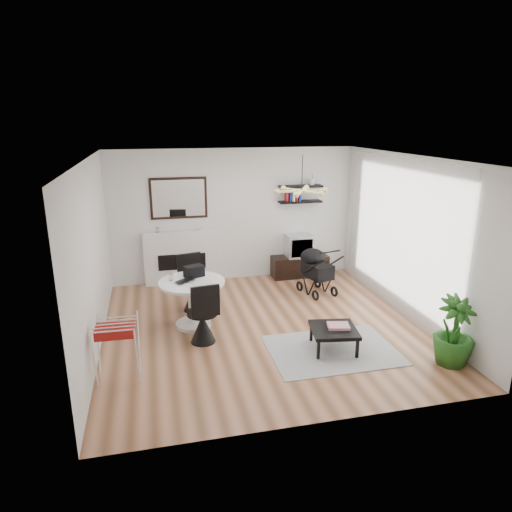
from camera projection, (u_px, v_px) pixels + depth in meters
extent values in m
plane|color=brown|center=(263.00, 327.00, 7.39)|extent=(5.00, 5.00, 0.00)
plane|color=white|center=(264.00, 158.00, 6.62)|extent=(5.00, 5.00, 0.00)
plane|color=white|center=(234.00, 215.00, 9.34)|extent=(5.00, 0.00, 5.00)
plane|color=white|center=(92.00, 258.00, 6.46)|extent=(0.00, 5.00, 5.00)
plane|color=white|center=(409.00, 238.00, 7.55)|extent=(0.00, 5.00, 5.00)
cube|color=white|center=(398.00, 236.00, 7.71)|extent=(0.04, 3.60, 2.60)
cube|color=white|center=(182.00, 257.00, 9.25)|extent=(1.50, 0.15, 1.10)
cube|color=black|center=(182.00, 261.00, 9.22)|extent=(0.95, 0.06, 0.32)
cube|color=black|center=(179.00, 198.00, 8.97)|extent=(1.12, 0.03, 0.82)
cube|color=white|center=(179.00, 198.00, 8.95)|extent=(1.02, 0.01, 0.72)
cube|color=black|center=(300.00, 202.00, 9.44)|extent=(0.90, 0.25, 0.04)
cube|color=black|center=(301.00, 186.00, 9.35)|extent=(0.90, 0.25, 0.04)
cube|color=black|center=(300.00, 266.00, 9.76)|extent=(1.20, 0.42, 0.45)
cube|color=silver|center=(299.00, 245.00, 9.62)|extent=(0.54, 0.47, 0.47)
cube|color=black|center=(302.00, 248.00, 9.40)|extent=(0.46, 0.01, 0.37)
cylinder|color=white|center=(194.00, 324.00, 7.45)|extent=(0.57, 0.57, 0.06)
cylinder|color=white|center=(193.00, 303.00, 7.34)|extent=(0.14, 0.14, 0.67)
cylinder|color=white|center=(192.00, 282.00, 7.24)|extent=(1.06, 1.06, 0.04)
imported|color=black|center=(188.00, 281.00, 7.18)|extent=(0.43, 0.41, 0.03)
cube|color=black|center=(194.00, 271.00, 7.42)|extent=(0.35, 0.29, 0.18)
cube|color=white|center=(202.00, 282.00, 7.17)|extent=(0.37, 0.34, 0.01)
cylinder|color=white|center=(171.00, 277.00, 7.27)|extent=(0.07, 0.07, 0.11)
cylinder|color=black|center=(194.00, 284.00, 7.94)|extent=(0.47, 0.47, 0.05)
cone|color=black|center=(194.00, 298.00, 8.01)|extent=(0.39, 0.39, 0.45)
cube|color=black|center=(189.00, 266.00, 8.04)|extent=(0.43, 0.14, 0.48)
cylinder|color=black|center=(202.00, 313.00, 6.79)|extent=(0.46, 0.46, 0.05)
cone|color=black|center=(203.00, 328.00, 6.86)|extent=(0.38, 0.38, 0.44)
cube|color=black|center=(205.00, 301.00, 6.52)|extent=(0.42, 0.10, 0.47)
cube|color=maroon|center=(115.00, 329.00, 5.68)|extent=(0.48, 0.29, 0.13)
cube|color=black|center=(317.00, 270.00, 8.71)|extent=(0.53, 0.67, 0.27)
ellipsoid|color=black|center=(313.00, 257.00, 8.80)|extent=(0.47, 0.47, 0.33)
cylinder|color=black|center=(330.00, 252.00, 8.27)|extent=(0.42, 0.14, 0.03)
torus|color=black|center=(300.00, 286.00, 8.96)|extent=(0.10, 0.21, 0.21)
torus|color=black|center=(318.00, 283.00, 9.15)|extent=(0.10, 0.21, 0.21)
torus|color=black|center=(315.00, 295.00, 8.50)|extent=(0.10, 0.21, 0.21)
torus|color=black|center=(334.00, 292.00, 8.69)|extent=(0.10, 0.21, 0.21)
cube|color=gray|center=(332.00, 350.00, 6.66)|extent=(1.83, 1.32, 0.01)
cube|color=black|center=(334.00, 330.00, 6.59)|extent=(0.74, 0.74, 0.06)
cube|color=black|center=(318.00, 350.00, 6.36)|extent=(0.04, 0.04, 0.28)
cube|color=black|center=(357.00, 349.00, 6.40)|extent=(0.04, 0.04, 0.28)
cube|color=black|center=(311.00, 332.00, 6.89)|extent=(0.04, 0.04, 0.28)
cube|color=black|center=(347.00, 331.00, 6.92)|extent=(0.04, 0.04, 0.28)
cube|color=red|center=(338.00, 326.00, 6.60)|extent=(0.35, 0.31, 0.04)
imported|color=#245E1B|center=(454.00, 331.00, 6.17)|extent=(0.60, 0.60, 0.97)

